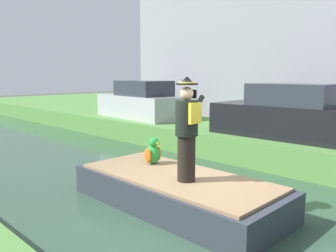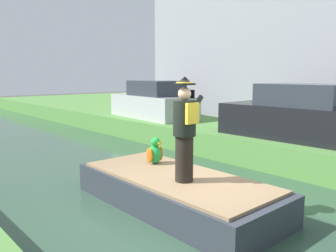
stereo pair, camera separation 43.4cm
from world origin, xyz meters
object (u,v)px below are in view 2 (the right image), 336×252
object	(u,v)px
parked_car_dark	(296,116)
parked_car_silver	(153,102)
parrot_plush	(155,152)
person_pirate	(185,130)
boat	(176,191)

from	to	relation	value
parked_car_dark	parked_car_silver	world-z (taller)	same
parrot_plush	parked_car_silver	size ratio (longest dim) A/B	0.14
parked_car_dark	parked_car_silver	bearing A→B (deg)	90.00
person_pirate	boat	bearing A→B (deg)	67.71
person_pirate	parked_car_dark	xyz separation A→B (m)	(4.75, 0.48, -0.17)
parked_car_dark	parked_car_silver	xyz separation A→B (m)	(0.00, 6.24, 0.00)
person_pirate	parked_car_silver	bearing A→B (deg)	51.40
person_pirate	parrot_plush	size ratio (longest dim) A/B	3.25
boat	parrot_plush	xyz separation A→B (m)	(0.25, 0.93, 0.55)
person_pirate	parked_car_dark	bearing A→B (deg)	2.44
boat	parked_car_silver	world-z (taller)	parked_car_silver
person_pirate	parrot_plush	bearing A→B (deg)	70.34
boat	person_pirate	size ratio (longest dim) A/B	2.27
parrot_plush	parked_car_silver	bearing A→B (deg)	51.12
parked_car_silver	parked_car_dark	bearing A→B (deg)	-90.00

